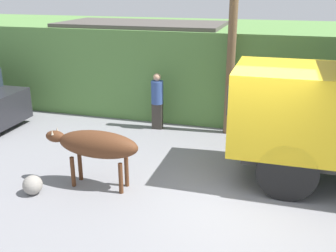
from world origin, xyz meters
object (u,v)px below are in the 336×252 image
at_px(pedestrian_on_hill, 157,99).
at_px(brown_cow, 96,145).
at_px(utility_pole, 232,36).
at_px(roadside_rock, 33,185).

bearing_deg(pedestrian_on_hill, brown_cow, 87.53).
distance_m(pedestrian_on_hill, utility_pole, 2.78).
relative_size(brown_cow, pedestrian_on_hill, 1.24).
bearing_deg(roadside_rock, utility_pole, 54.65).
relative_size(brown_cow, utility_pole, 0.39).
height_order(brown_cow, pedestrian_on_hill, pedestrian_on_hill).
bearing_deg(brown_cow, utility_pole, 53.75).
xyz_separation_m(pedestrian_on_hill, roadside_rock, (-1.27, -4.47, -0.72)).
xyz_separation_m(utility_pole, roadside_rock, (-3.33, -4.69, -2.57)).
height_order(brown_cow, roadside_rock, brown_cow).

